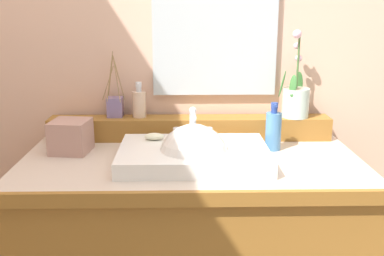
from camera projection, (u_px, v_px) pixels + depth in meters
wall_back at (189, 5)px, 1.81m from camera, size 3.11×0.20×2.77m
back_ledge at (190, 128)px, 1.77m from camera, size 1.11×0.10×0.09m
sink_basin at (194, 157)px, 1.50m from camera, size 0.50×0.34×0.27m
soap_bar at (154, 136)px, 1.58m from camera, size 0.07×0.04×0.02m
potted_plant at (295, 98)px, 1.75m from camera, size 0.12×0.11×0.34m
soap_dispenser at (139, 103)px, 1.75m from camera, size 0.05×0.06×0.14m
reed_diffuser at (115, 106)px, 1.76m from camera, size 0.09×0.10×0.26m
lotion_bottle at (273, 130)px, 1.63m from camera, size 0.06×0.06×0.18m
tissue_box at (71, 136)px, 1.60m from camera, size 0.15×0.15×0.12m
mirror at (215, 20)px, 1.72m from camera, size 0.49×0.02×0.58m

